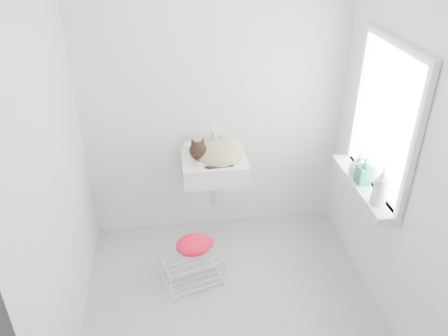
{
  "coord_description": "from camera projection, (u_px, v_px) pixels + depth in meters",
  "views": [
    {
      "loc": [
        -0.37,
        -2.41,
        2.6
      ],
      "look_at": [
        0.01,
        0.5,
        0.88
      ],
      "focal_mm": 35.69,
      "sensor_mm": 36.0,
      "label": 1
    }
  ],
  "objects": [
    {
      "name": "faucet",
      "position": [
        211.0,
        132.0,
        3.7
      ],
      "size": [
        0.19,
        0.13,
        0.19
      ],
      "primitive_type": null,
      "color": "silver",
      "rests_on": "sink"
    },
    {
      "name": "back_wall",
      "position": [
        214.0,
        99.0,
        3.64
      ],
      "size": [
        2.2,
        0.02,
        2.5
      ],
      "primitive_type": "cube",
      "color": "white",
      "rests_on": "ground"
    },
    {
      "name": "right_wall",
      "position": [
        398.0,
        147.0,
        2.91
      ],
      "size": [
        0.02,
        2.0,
        2.5
      ],
      "primitive_type": "cube",
      "color": "white",
      "rests_on": "ground"
    },
    {
      "name": "wire_rack",
      "position": [
        192.0,
        266.0,
        3.52
      ],
      "size": [
        0.5,
        0.42,
        0.26
      ],
      "primitive_type": "cube",
      "rotation": [
        0.0,
        0.0,
        0.29
      ],
      "color": "white",
      "rests_on": "floor"
    },
    {
      "name": "bottle_c",
      "position": [
        356.0,
        176.0,
        3.36
      ],
      "size": [
        0.19,
        0.19,
        0.17
      ],
      "primitive_type": "imported",
      "rotation": [
        0.0,
        0.0,
        5.51
      ],
      "color": "silver",
      "rests_on": "windowsill"
    },
    {
      "name": "bottle_a",
      "position": [
        377.0,
        203.0,
        3.05
      ],
      "size": [
        0.13,
        0.13,
        0.24
      ],
      "primitive_type": "imported",
      "rotation": [
        0.0,
        0.0,
        5.72
      ],
      "color": "white",
      "rests_on": "windowsill"
    },
    {
      "name": "left_wall",
      "position": [
        51.0,
        169.0,
        2.66
      ],
      "size": [
        0.02,
        2.0,
        2.5
      ],
      "primitive_type": "cube",
      "color": "white",
      "rests_on": "ground"
    },
    {
      "name": "cat",
      "position": [
        216.0,
        153.0,
        3.59
      ],
      "size": [
        0.45,
        0.39,
        0.26
      ],
      "rotation": [
        0.0,
        0.0,
        -0.18
      ],
      "color": "tan",
      "rests_on": "sink"
    },
    {
      "name": "sink",
      "position": [
        214.0,
        157.0,
        3.62
      ],
      "size": [
        0.52,
        0.46,
        0.21
      ],
      "primitive_type": "cube",
      "color": "white",
      "rests_on": "back_wall"
    },
    {
      "name": "towel",
      "position": [
        194.0,
        248.0,
        3.5
      ],
      "size": [
        0.32,
        0.25,
        0.12
      ],
      "primitive_type": "ellipsoid",
      "rotation": [
        0.0,
        0.0,
        0.17
      ],
      "color": "#FF070F",
      "rests_on": "wire_rack"
    },
    {
      "name": "floor",
      "position": [
        231.0,
        299.0,
        3.42
      ],
      "size": [
        2.2,
        2.0,
        0.02
      ],
      "primitive_type": "cube",
      "color": "#ACADAF",
      "rests_on": "ground"
    },
    {
      "name": "window_frame",
      "position": [
        383.0,
        120.0,
        3.03
      ],
      "size": [
        0.04,
        0.9,
        1.1
      ],
      "primitive_type": "cube",
      "color": "white",
      "rests_on": "right_wall"
    },
    {
      "name": "bottle_b",
      "position": [
        362.0,
        183.0,
        3.27
      ],
      "size": [
        0.1,
        0.1,
        0.21
      ],
      "primitive_type": "imported",
      "rotation": [
        0.0,
        0.0,
        4.77
      ],
      "color": "#1C7C64",
      "rests_on": "windowsill"
    },
    {
      "name": "window_glass",
      "position": [
        385.0,
        120.0,
        3.03
      ],
      "size": [
        0.01,
        0.8,
        1.0
      ],
      "primitive_type": "cube",
      "color": "white",
      "rests_on": "right_wall"
    },
    {
      "name": "windowsill",
      "position": [
        363.0,
        185.0,
        3.29
      ],
      "size": [
        0.16,
        0.88,
        0.04
      ],
      "primitive_type": "cube",
      "color": "white",
      "rests_on": "right_wall"
    }
  ]
}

